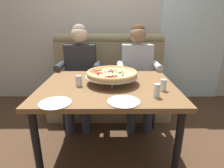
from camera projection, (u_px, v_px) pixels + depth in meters
name	position (u px, v px, depth m)	size (l,w,h in m)	color
ground_plane	(108.00, 150.00, 1.96)	(16.00, 16.00, 0.00)	#4C3321
back_wall_with_window	(109.00, 15.00, 2.96)	(6.00, 0.12, 2.80)	beige
window_panel	(196.00, 15.00, 2.90)	(1.10, 0.02, 2.80)	white
booth_bench	(109.00, 85.00, 2.75)	(1.67, 0.78, 1.13)	#998966
dining_table	(108.00, 93.00, 1.75)	(1.25, 0.99, 0.74)	brown
diner_left	(80.00, 69.00, 2.39)	(0.54, 0.64, 1.27)	#2D3342
diner_right	(137.00, 69.00, 2.40)	(0.54, 0.64, 1.27)	#2D3342
pizza	(112.00, 74.00, 1.74)	(0.50, 0.50, 0.13)	silver
shaker_oregano	(163.00, 86.00, 1.57)	(0.05, 0.05, 0.10)	white
shaker_pepper_flakes	(157.00, 92.00, 1.43)	(0.05, 0.05, 0.11)	white
shaker_parmesan	(79.00, 82.00, 1.68)	(0.06, 0.06, 0.10)	white
plate_near_left	(124.00, 101.00, 1.36)	(0.25, 0.25, 0.02)	white
plate_near_right	(55.00, 102.00, 1.33)	(0.24, 0.24, 0.02)	white
patio_chair	(183.00, 61.00, 3.82)	(0.41, 0.41, 0.86)	black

